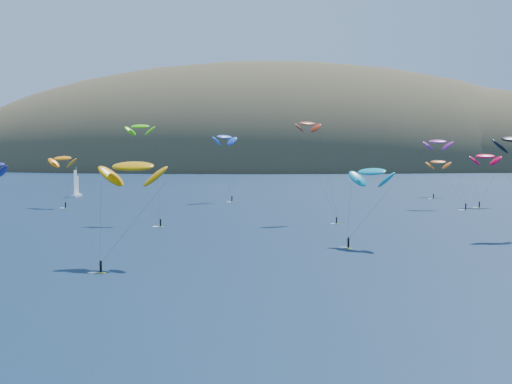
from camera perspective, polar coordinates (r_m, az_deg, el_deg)
The scene contains 12 objects.
ground at distance 73.12m, azimuth -4.16°, elevation -11.10°, with size 2800.00×2800.00×0.00m, color black.
island at distance 634.51m, azimuth 2.95°, elevation 1.00°, with size 730.00×300.00×210.00m.
sailboat at distance 273.11m, azimuth -14.19°, elevation -0.17°, with size 9.09×7.86×11.26m.
kitesurfer_1 at distance 226.58m, azimuth -15.22°, elevation 2.61°, with size 10.45×9.24×17.68m.
kitesurfer_2 at distance 114.35m, azimuth -9.82°, elevation 2.04°, with size 11.08×12.31×18.45m.
kitesurfer_3 at distance 176.91m, azimuth -9.26°, elevation 5.17°, with size 10.75×12.83×25.55m.
kitesurfer_4 at distance 241.49m, azimuth -2.54°, elevation 4.42°, with size 10.09×9.45×24.54m.
kitesurfer_5 at distance 135.15m, azimuth 9.25°, elevation 1.60°, with size 10.46×9.74×16.53m.
kitesurfer_6 at distance 222.46m, azimuth 14.35°, elevation 3.92°, with size 11.80×9.87×22.48m.
kitesurfer_8 at distance 231.25m, azimuth 17.87°, elevation 2.74°, with size 9.44×6.43×18.25m.
kitesurfer_9 at distance 176.24m, azimuth 4.15°, elevation 5.46°, with size 11.28×8.17×26.23m.
kitesurfer_11 at distance 272.13m, azimuth 14.37°, elevation 2.34°, with size 9.54×13.17×15.40m.
Camera 1 is at (5.01, -70.54, 18.62)m, focal length 50.00 mm.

